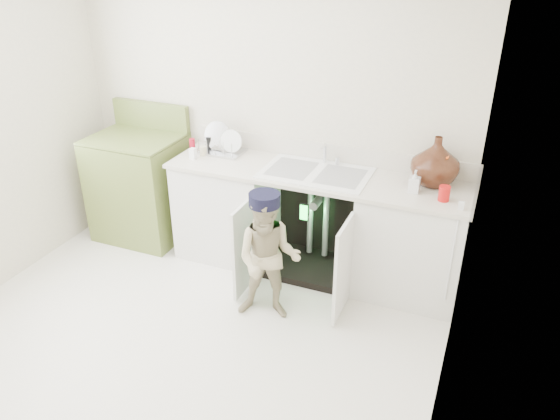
% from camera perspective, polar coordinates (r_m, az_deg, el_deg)
% --- Properties ---
extents(ground, '(3.50, 3.50, 0.00)m').
position_cam_1_polar(ground, '(4.09, -9.87, -12.97)').
color(ground, beige).
rests_on(ground, ground).
extents(room_shell, '(6.00, 5.50, 1.26)m').
position_cam_1_polar(room_shell, '(3.43, -11.50, 3.25)').
color(room_shell, beige).
rests_on(room_shell, ground).
extents(counter_run, '(2.44, 1.02, 1.27)m').
position_cam_1_polar(counter_run, '(4.52, 4.15, -1.01)').
color(counter_run, silver).
rests_on(counter_run, ground).
extents(avocado_stove, '(0.79, 0.65, 1.22)m').
position_cam_1_polar(avocado_stove, '(5.23, -14.38, 2.50)').
color(avocado_stove, olive).
rests_on(avocado_stove, ground).
extents(repair_worker, '(0.56, 0.63, 1.01)m').
position_cam_1_polar(repair_worker, '(3.95, -1.22, -4.98)').
color(repair_worker, tan).
rests_on(repair_worker, ground).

